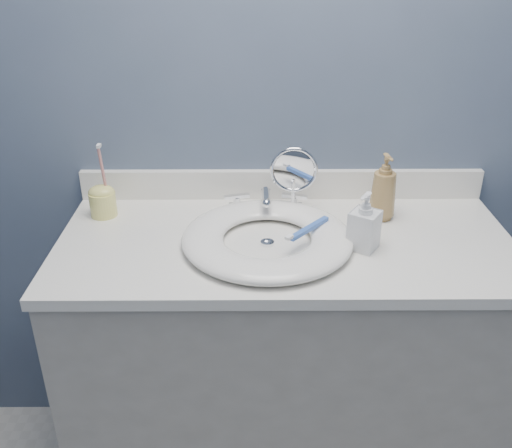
{
  "coord_description": "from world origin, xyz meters",
  "views": [
    {
      "loc": [
        -0.09,
        -0.36,
        1.62
      ],
      "look_at": [
        -0.08,
        0.94,
        0.94
      ],
      "focal_mm": 40.0,
      "sensor_mm": 36.0,
      "label": 1
    }
  ],
  "objects_px": {
    "soap_bottle_clear": "(365,221)",
    "toothbrush_holder": "(103,200)",
    "soap_bottle_amber": "(384,187)",
    "makeup_mirror": "(294,178)"
  },
  "relations": [
    {
      "from": "soap_bottle_clear",
      "to": "toothbrush_holder",
      "type": "xyz_separation_m",
      "value": [
        -0.72,
        0.19,
        -0.03
      ]
    },
    {
      "from": "soap_bottle_amber",
      "to": "toothbrush_holder",
      "type": "height_order",
      "value": "toothbrush_holder"
    },
    {
      "from": "makeup_mirror",
      "to": "soap_bottle_amber",
      "type": "bearing_deg",
      "value": -6.08
    },
    {
      "from": "toothbrush_holder",
      "to": "soap_bottle_clear",
      "type": "bearing_deg",
      "value": -15.22
    },
    {
      "from": "toothbrush_holder",
      "to": "makeup_mirror",
      "type": "bearing_deg",
      "value": 1.65
    },
    {
      "from": "soap_bottle_clear",
      "to": "soap_bottle_amber",
      "type": "bearing_deg",
      "value": 97.3
    },
    {
      "from": "soap_bottle_amber",
      "to": "soap_bottle_clear",
      "type": "xyz_separation_m",
      "value": [
        -0.08,
        -0.17,
        -0.02
      ]
    },
    {
      "from": "soap_bottle_clear",
      "to": "toothbrush_holder",
      "type": "bearing_deg",
      "value": -162.41
    },
    {
      "from": "soap_bottle_amber",
      "to": "toothbrush_holder",
      "type": "xyz_separation_m",
      "value": [
        -0.8,
        0.02,
        -0.05
      ]
    },
    {
      "from": "soap_bottle_amber",
      "to": "toothbrush_holder",
      "type": "distance_m",
      "value": 0.8
    }
  ]
}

